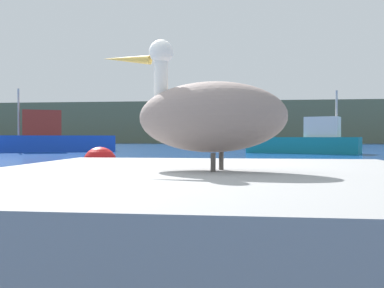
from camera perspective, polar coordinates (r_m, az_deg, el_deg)
ground_plane at (r=3.76m, az=-16.66°, el=-14.14°), size 260.00×260.00×0.00m
hillside_backdrop at (r=72.51m, az=5.67°, el=2.76°), size 140.00×13.78×6.61m
pier_dock at (r=2.65m, az=2.41°, el=-11.91°), size 2.82×2.96×0.77m
pelican at (r=2.59m, az=2.12°, el=3.92°), size 1.25×0.67×0.82m
fishing_boat_blue at (r=30.12m, az=-18.28°, el=0.78°), size 7.79×5.56×4.15m
fishing_boat_teal at (r=26.36m, az=15.08°, el=0.32°), size 6.76×4.07×3.68m
mooring_buoy at (r=9.68m, az=-12.22°, el=-2.62°), size 0.76×0.76×0.76m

